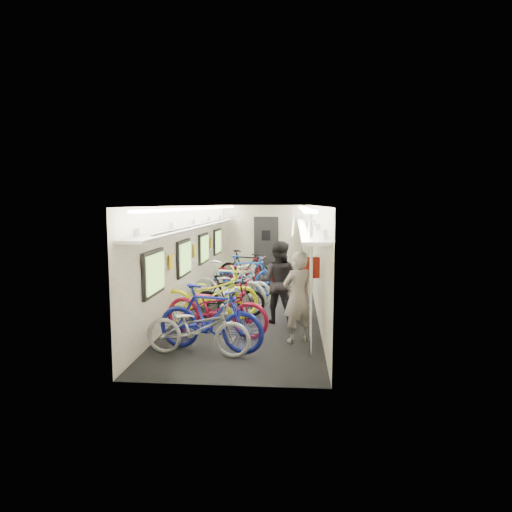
% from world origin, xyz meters
% --- Properties ---
extents(train_car_shell, '(10.00, 10.00, 10.00)m').
position_xyz_m(train_car_shell, '(-0.36, 0.71, 1.66)').
color(train_car_shell, black).
rests_on(train_car_shell, ground).
extents(bicycle_0, '(1.81, 0.80, 0.92)m').
position_xyz_m(bicycle_0, '(-0.55, -3.82, 0.46)').
color(bicycle_0, '#A2A3A6').
rests_on(bicycle_0, ground).
extents(bicycle_1, '(1.95, 0.94, 1.13)m').
position_xyz_m(bicycle_1, '(-0.39, -3.58, 0.56)').
color(bicycle_1, navy).
rests_on(bicycle_1, ground).
extents(bicycle_2, '(2.13, 1.15, 1.06)m').
position_xyz_m(bicycle_2, '(-0.44, -2.69, 0.53)').
color(bicycle_2, maroon).
rests_on(bicycle_2, ground).
extents(bicycle_3, '(1.61, 0.71, 0.93)m').
position_xyz_m(bicycle_3, '(-0.40, -1.32, 0.47)').
color(bicycle_3, black).
rests_on(bicycle_3, ground).
extents(bicycle_4, '(2.26, 1.47, 1.12)m').
position_xyz_m(bicycle_4, '(-0.79, -1.67, 0.56)').
color(bicycle_4, '#F1F517').
rests_on(bicycle_4, ground).
extents(bicycle_5, '(2.00, 1.22, 1.16)m').
position_xyz_m(bicycle_5, '(-0.51, -0.78, 0.58)').
color(bicycle_5, silver).
rests_on(bicycle_5, ground).
extents(bicycle_6, '(1.89, 0.71, 0.98)m').
position_xyz_m(bicycle_6, '(-0.47, -0.29, 0.49)').
color(bicycle_6, silver).
rests_on(bicycle_6, ground).
extents(bicycle_7, '(1.88, 0.74, 1.10)m').
position_xyz_m(bicycle_7, '(-0.27, 0.99, 0.55)').
color(bicycle_7, '#1D4AAE').
rests_on(bicycle_7, ground).
extents(bicycle_8, '(2.06, 1.40, 1.02)m').
position_xyz_m(bicycle_8, '(-0.41, 1.47, 0.51)').
color(bicycle_8, maroon).
rests_on(bicycle_8, ground).
extents(bicycle_9, '(1.87, 1.18, 1.09)m').
position_xyz_m(bicycle_9, '(-0.45, 2.36, 0.54)').
color(bicycle_9, black).
rests_on(bicycle_9, ground).
extents(passenger_near, '(0.71, 0.65, 1.63)m').
position_xyz_m(passenger_near, '(1.06, -2.93, 0.81)').
color(passenger_near, gray).
rests_on(passenger_near, ground).
extents(passenger_mid, '(0.93, 0.79, 1.69)m').
position_xyz_m(passenger_mid, '(0.67, -1.61, 0.85)').
color(passenger_mid, black).
rests_on(passenger_mid, ground).
extents(backpack, '(0.29, 0.21, 0.38)m').
position_xyz_m(backpack, '(1.31, -2.52, 1.28)').
color(backpack, '#A21D10').
rests_on(backpack, passenger_near).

